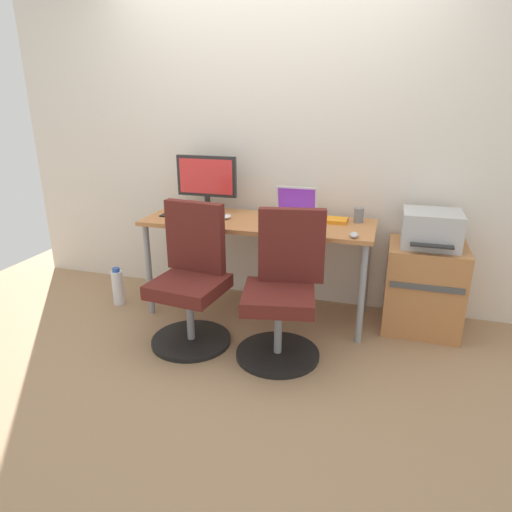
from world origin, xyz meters
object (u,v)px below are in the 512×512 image
object	(u,v)px
office_chair_right	(283,293)
side_cabinet	(423,287)
coffee_mug	(196,210)
office_chair_left	(191,282)
printer	(431,229)
water_bottle_on_floor	(118,287)
open_laptop	(294,211)
desktop_monitor	(207,180)

from	to	relation	value
office_chair_right	side_cabinet	world-z (taller)	office_chair_right
coffee_mug	office_chair_left	bearing A→B (deg)	-70.80
printer	water_bottle_on_floor	bearing A→B (deg)	-173.05
water_bottle_on_floor	open_laptop	distance (m)	1.54
water_bottle_on_floor	desktop_monitor	world-z (taller)	desktop_monitor
office_chair_left	coffee_mug	world-z (taller)	office_chair_left
coffee_mug	printer	bearing A→B (deg)	4.09
office_chair_left	office_chair_right	size ratio (longest dim) A/B	1.00
printer	side_cabinet	bearing A→B (deg)	90.00
printer	open_laptop	size ratio (longest dim) A/B	1.29
office_chair_left	side_cabinet	world-z (taller)	office_chair_left
office_chair_left	desktop_monitor	world-z (taller)	desktop_monitor
water_bottle_on_floor	desktop_monitor	xyz separation A→B (m)	(0.66, 0.33, 0.84)
side_cabinet	water_bottle_on_floor	size ratio (longest dim) A/B	2.02
office_chair_left	open_laptop	size ratio (longest dim) A/B	3.03
side_cabinet	coffee_mug	size ratio (longest dim) A/B	6.80
office_chair_left	water_bottle_on_floor	xyz separation A→B (m)	(-0.81, 0.33, -0.28)
office_chair_right	open_laptop	bearing A→B (deg)	96.81
printer	open_laptop	xyz separation A→B (m)	(-0.96, 0.03, 0.05)
office_chair_right	side_cabinet	bearing A→B (deg)	35.09
printer	coffee_mug	size ratio (longest dim) A/B	4.35
office_chair_right	printer	size ratio (longest dim) A/B	2.35
office_chair_left	office_chair_right	world-z (taller)	same
water_bottle_on_floor	coffee_mug	world-z (taller)	coffee_mug
desktop_monitor	coffee_mug	xyz separation A→B (m)	(-0.03, -0.17, -0.20)
printer	water_bottle_on_floor	distance (m)	2.41
side_cabinet	open_laptop	bearing A→B (deg)	177.96
side_cabinet	open_laptop	size ratio (longest dim) A/B	2.02
side_cabinet	printer	size ratio (longest dim) A/B	1.56
office_chair_left	side_cabinet	bearing A→B (deg)	22.25
printer	office_chair_right	bearing A→B (deg)	-144.95
printer	water_bottle_on_floor	world-z (taller)	printer
side_cabinet	printer	xyz separation A→B (m)	(-0.00, -0.00, 0.43)
printer	open_laptop	world-z (taller)	open_laptop
desktop_monitor	open_laptop	xyz separation A→B (m)	(0.70, -0.02, -0.19)
open_laptop	printer	bearing A→B (deg)	-2.09
office_chair_left	side_cabinet	distance (m)	1.63
water_bottle_on_floor	coffee_mug	xyz separation A→B (m)	(0.64, 0.16, 0.64)
office_chair_left	coffee_mug	bearing A→B (deg)	109.20
office_chair_right	printer	bearing A→B (deg)	35.05
office_chair_left	side_cabinet	xyz separation A→B (m)	(1.51, 0.62, -0.11)
office_chair_right	side_cabinet	xyz separation A→B (m)	(0.88, 0.62, -0.11)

